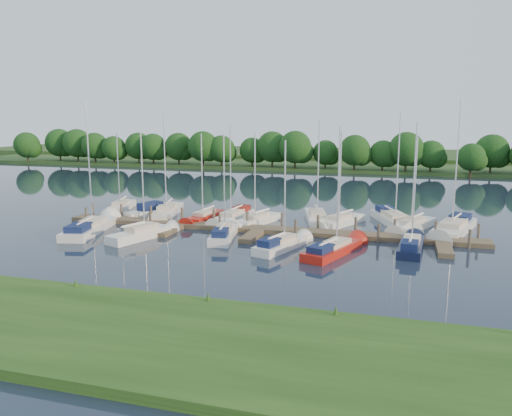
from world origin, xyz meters
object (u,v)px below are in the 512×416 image
(dock, at_px, (259,231))
(sailboat_n_5, at_px, (256,221))
(motorboat, at_px, (149,212))
(sailboat_s_2, at_px, (224,235))
(sailboat_n_0, at_px, (121,208))

(dock, height_order, sailboat_n_5, sailboat_n_5)
(motorboat, distance_m, sailboat_s_2, 13.68)
(dock, bearing_deg, motorboat, 161.60)
(dock, distance_m, motorboat, 14.46)
(sailboat_n_5, bearing_deg, sailboat_s_2, 100.12)
(motorboat, distance_m, sailboat_n_5, 12.44)
(motorboat, bearing_deg, dock, -177.57)
(dock, distance_m, sailboat_n_0, 19.61)
(sailboat_s_2, bearing_deg, sailboat_n_0, 138.41)
(sailboat_n_0, relative_size, motorboat, 1.63)
(sailboat_n_0, xyz_separation_m, sailboat_n_5, (17.14, -2.90, -0.00))
(sailboat_n_0, height_order, motorboat, sailboat_n_0)
(dock, xyz_separation_m, sailboat_s_2, (-2.32, -2.99, 0.13))
(sailboat_n_5, bearing_deg, motorboat, 14.77)
(sailboat_s_2, bearing_deg, sailboat_n_5, 70.69)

